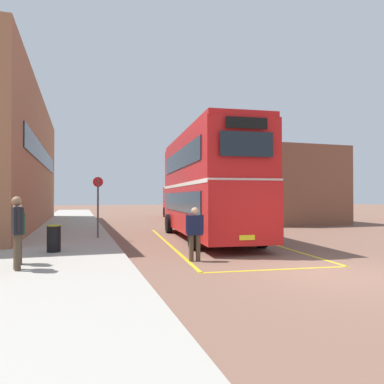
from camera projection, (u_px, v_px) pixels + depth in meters
The scene contains 11 objects.
ground_plane at pixel (177, 228), 22.79m from camera, with size 135.60×135.60×0.00m, color brown.
sidewalk_left at pixel (69, 226), 23.15m from camera, with size 4.00×57.60×0.14m, color #A39E93.
depot_building_right at pixel (259, 188), 30.88m from camera, with size 6.52×14.90×5.43m.
double_decker_bus at pixel (207, 184), 16.58m from camera, with size 3.58×10.46×4.75m.
single_deck_bus at pixel (183, 200), 32.69m from camera, with size 3.36×8.66×3.02m.
pedestrian_boarding at pixel (195, 230), 10.85m from camera, with size 0.54×0.27×1.61m.
pedestrian_waiting_near at pixel (18, 229), 9.61m from camera, with size 0.37×0.52×1.62m.
pedestrian_waiting_far at pixel (17, 227), 8.85m from camera, with size 0.34×0.58×1.79m.
litter_bin at pixel (54, 238), 11.75m from camera, with size 0.46×0.46×0.88m.
bus_stop_sign at pixel (98, 201), 15.95m from camera, with size 0.44×0.08×2.66m.
bay_marking_yellow at pixel (221, 244), 14.68m from camera, with size 5.40×12.65×0.01m.
Camera 1 is at (-5.89, -7.67, 1.92)m, focal length 34.04 mm.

